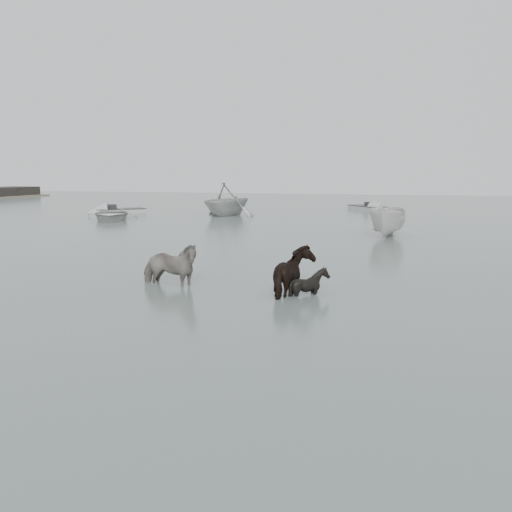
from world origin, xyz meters
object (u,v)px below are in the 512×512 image
Objects in this scene: pony_black at (309,274)px; pony_pinto at (169,258)px; rowboat_lead at (111,213)px; pony_dark at (296,264)px.

pony_pinto is at bearing 88.44° from pony_black.
pony_pinto is 24.04m from rowboat_lead.
pony_dark reaches higher than pony_pinto.
pony_pinto is 4.27m from pony_black.
pony_black is at bearing -74.27° from rowboat_lead.
pony_dark reaches higher than rowboat_lead.
rowboat_lead is (-17.95, 19.85, -0.06)m from pony_black.
pony_dark is at bearing -88.59° from pony_pinto.
pony_dark is 0.34× the size of rowboat_lead.
pony_black is at bearing -89.08° from pony_pinto.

